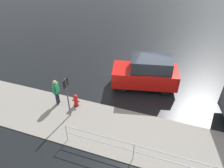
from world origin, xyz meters
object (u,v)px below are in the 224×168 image
Objects in this scene: fire_hydrant at (76,101)px; pedestrian at (56,91)px; sign_post at (67,92)px; moving_hatchback at (146,73)px.

pedestrian is (1.05, 0.16, 0.56)m from fire_hydrant.
sign_post is (-1.09, 0.62, 0.62)m from pedestrian.
sign_post reaches higher than pedestrian.
fire_hydrant is 1.42m from sign_post.
fire_hydrant is at bearing -86.80° from sign_post.
pedestrian is 1.40m from sign_post.
sign_post is (-0.04, 0.78, 1.18)m from fire_hydrant.
moving_hatchback is at bearing -143.24° from pedestrian.
fire_hydrant is at bearing 43.13° from moving_hatchback.
moving_hatchback reaches higher than fire_hydrant.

